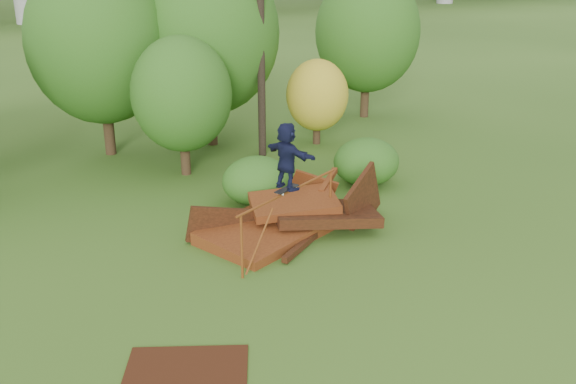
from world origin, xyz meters
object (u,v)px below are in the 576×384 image
scrap_pile (291,219)px  utility_pole (260,18)px  skater (287,156)px  flat_plate (186,372)px

scrap_pile → utility_pole: bearing=71.0°
skater → flat_plate: bearing=114.6°
flat_plate → utility_pole: 14.05m
utility_pole → scrap_pile: bearing=-109.0°
utility_pole → skater: bearing=-111.2°
skater → utility_pole: bearing=-38.8°
scrap_pile → flat_plate: 6.59m
scrap_pile → skater: (-0.70, -1.07, 2.21)m
flat_plate → utility_pole: utility_pole is taller
scrap_pile → utility_pole: size_ratio=0.60×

